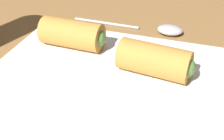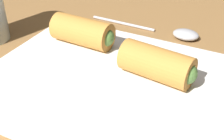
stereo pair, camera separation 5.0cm
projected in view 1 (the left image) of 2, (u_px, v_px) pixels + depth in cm
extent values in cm
cube|color=olive|center=(108.00, 95.00, 41.27)|extent=(180.00, 140.00, 2.00)
cube|color=white|center=(112.00, 87.00, 40.14)|extent=(32.08, 25.46, 1.20)
cube|color=white|center=(112.00, 82.00, 39.73)|extent=(33.37, 26.48, 0.30)
cylinder|color=#C68438|center=(154.00, 60.00, 39.88)|extent=(9.64, 5.29, 4.21)
sphere|color=#56843D|center=(185.00, 67.00, 38.49)|extent=(2.74, 2.74, 2.74)
cylinder|color=#C68438|center=(72.00, 34.00, 46.03)|extent=(9.35, 4.53, 4.21)
sphere|color=#56843D|center=(97.00, 38.00, 44.89)|extent=(2.74, 2.74, 2.74)
cylinder|color=#B2B2B7|center=(106.00, 23.00, 57.00)|extent=(12.33, 0.73, 0.50)
ellipsoid|color=#B2B2B7|center=(170.00, 30.00, 53.52)|extent=(4.44, 3.45, 1.52)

